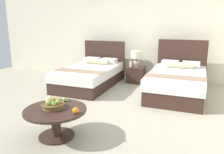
# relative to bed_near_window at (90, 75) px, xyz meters

# --- Properties ---
(ground_plane) EXTENTS (10.30, 9.30, 0.02)m
(ground_plane) POSITION_rel_bed_near_window_xyz_m (1.14, -1.47, -0.30)
(ground_plane) COLOR #ABA48D
(wall_back) EXTENTS (10.30, 0.12, 2.76)m
(wall_back) POSITION_rel_bed_near_window_xyz_m (1.14, 1.38, 1.09)
(wall_back) COLOR beige
(wall_back) RESTS_ON ground
(bed_near_window) EXTENTS (1.29, 2.17, 1.13)m
(bed_near_window) POSITION_rel_bed_near_window_xyz_m (0.00, 0.00, 0.00)
(bed_near_window) COLOR #36231B
(bed_near_window) RESTS_ON ground
(bed_near_corner) EXTENTS (1.27, 2.07, 1.24)m
(bed_near_corner) POSITION_rel_bed_near_window_xyz_m (2.28, -0.00, 0.03)
(bed_near_corner) COLOR #36231B
(bed_near_corner) RESTS_ON ground
(nightstand) EXTENTS (0.48, 0.43, 0.45)m
(nightstand) POSITION_rel_bed_near_window_xyz_m (1.08, 0.74, -0.07)
(nightstand) COLOR #36231B
(nightstand) RESTS_ON ground
(table_lamp) EXTENTS (0.32, 0.32, 0.45)m
(table_lamp) POSITION_rel_bed_near_window_xyz_m (1.08, 0.76, 0.46)
(table_lamp) COLOR tan
(table_lamp) RESTS_ON nightstand
(vase) EXTENTS (0.08, 0.08, 0.17)m
(vase) POSITION_rel_bed_near_window_xyz_m (0.94, 0.70, 0.25)
(vase) COLOR beige
(vase) RESTS_ON nightstand
(coffee_table) EXTENTS (0.93, 0.93, 0.45)m
(coffee_table) POSITION_rel_bed_near_window_xyz_m (0.77, -2.76, 0.03)
(coffee_table) COLOR #36231B
(coffee_table) RESTS_ON ground
(fruit_bowl) EXTENTS (0.34, 0.34, 0.18)m
(fruit_bowl) POSITION_rel_bed_near_window_xyz_m (0.72, -2.74, 0.22)
(fruit_bowl) COLOR brown
(fruit_bowl) RESTS_ON coffee_table
(loose_apple) EXTENTS (0.07, 0.07, 0.07)m
(loose_apple) POSITION_rel_bed_near_window_xyz_m (0.73, -2.43, 0.19)
(loose_apple) COLOR #85B148
(loose_apple) RESTS_ON coffee_table
(loose_orange) EXTENTS (0.09, 0.09, 0.09)m
(loose_orange) POSITION_rel_bed_near_window_xyz_m (1.14, -2.80, 0.20)
(loose_orange) COLOR orange
(loose_orange) RESTS_ON coffee_table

